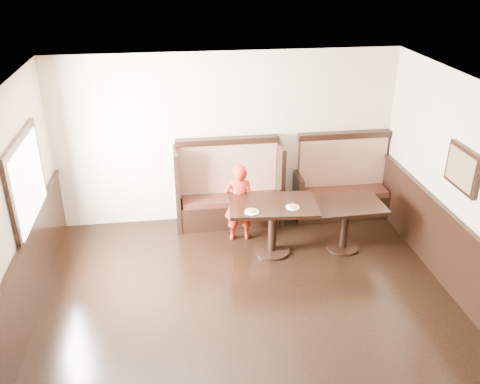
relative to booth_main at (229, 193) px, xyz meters
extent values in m
plane|color=black|center=(0.00, -3.30, -0.53)|extent=(7.00, 7.00, 0.00)
plane|color=#C7B590|center=(0.00, 0.20, 0.87)|extent=(5.50, 0.00, 5.50)
plane|color=white|center=(0.00, -3.30, 2.27)|extent=(7.00, 7.00, 0.00)
cube|color=black|center=(-2.72, -3.30, -0.03)|extent=(0.05, 6.90, 1.00)
cube|color=black|center=(-2.71, -1.40, 1.02)|extent=(0.05, 1.50, 1.20)
cube|color=white|center=(-2.69, -1.40, 1.02)|extent=(0.01, 1.30, 1.00)
cube|color=black|center=(2.71, -2.10, 1.17)|extent=(0.04, 0.70, 0.55)
cube|color=olive|center=(2.69, -2.10, 1.17)|extent=(0.01, 0.60, 0.45)
cube|color=black|center=(0.00, -0.08, -0.32)|extent=(1.60, 0.50, 0.42)
cube|color=#351811|center=(0.00, -0.08, -0.07)|extent=(1.54, 0.46, 0.09)
cube|color=#4E0F1A|center=(0.00, 0.13, 0.37)|extent=(1.60, 0.12, 0.92)
cube|color=black|center=(0.00, 0.13, 0.87)|extent=(1.68, 0.16, 0.10)
cube|color=black|center=(-0.84, 0.02, 0.15)|extent=(0.07, 0.72, 1.36)
cube|color=black|center=(0.84, 0.02, 0.15)|extent=(0.07, 0.72, 1.36)
cube|color=black|center=(1.95, -0.08, -0.32)|extent=(1.50, 0.50, 0.42)
cube|color=#351811|center=(1.95, -0.08, -0.07)|extent=(1.44, 0.46, 0.09)
cube|color=#4E0F1A|center=(1.95, 0.13, 0.37)|extent=(1.50, 0.12, 0.92)
cube|color=black|center=(1.95, 0.13, 0.87)|extent=(1.58, 0.16, 0.10)
cube|color=black|center=(1.16, 0.02, -0.13)|extent=(0.07, 0.72, 0.80)
cube|color=black|center=(2.74, 0.02, -0.13)|extent=(0.07, 0.72, 0.80)
cube|color=black|center=(0.53, -1.03, 0.27)|extent=(1.35, 0.92, 0.05)
cylinder|color=black|center=(0.53, -1.03, -0.14)|extent=(0.13, 0.13, 0.75)
cylinder|color=black|center=(0.53, -1.03, -0.51)|extent=(0.56, 0.56, 0.03)
cube|color=black|center=(1.64, -1.08, 0.21)|extent=(1.11, 0.75, 0.05)
cylinder|color=black|center=(1.64, -1.08, -0.17)|extent=(0.12, 0.12, 0.69)
cylinder|color=black|center=(1.64, -1.08, -0.51)|extent=(0.52, 0.52, 0.03)
imported|color=#AE1F12|center=(0.09, -0.58, 0.11)|extent=(0.48, 0.32, 1.28)
cylinder|color=white|center=(0.18, -1.25, 0.30)|extent=(0.21, 0.21, 0.01)
cylinder|color=#B8824E|center=(0.18, -1.25, 0.31)|extent=(0.13, 0.13, 0.02)
cylinder|color=#EABA54|center=(0.18, -1.25, 0.33)|extent=(0.11, 0.11, 0.01)
cylinder|color=white|center=(0.79, -1.19, 0.30)|extent=(0.20, 0.20, 0.01)
cylinder|color=#B8824E|center=(0.79, -1.19, 0.31)|extent=(0.12, 0.12, 0.02)
cylinder|color=#EABA54|center=(0.79, -1.19, 0.33)|extent=(0.10, 0.10, 0.01)
camera|label=1|loc=(-0.86, -7.49, 3.69)|focal=38.00mm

